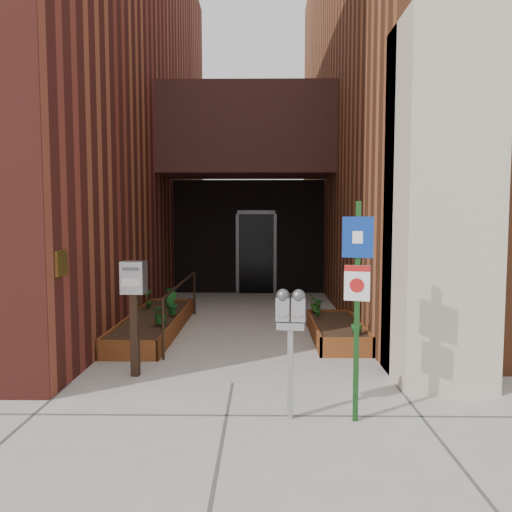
{
  "coord_description": "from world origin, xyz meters",
  "views": [
    {
      "loc": [
        0.37,
        -5.98,
        2.05
      ],
      "look_at": [
        0.27,
        1.8,
        1.43
      ],
      "focal_mm": 35.0,
      "sensor_mm": 36.0,
      "label": 1
    }
  ],
  "objects": [
    {
      "name": "ground",
      "position": [
        0.0,
        0.0,
        0.0
      ],
      "size": [
        80.0,
        80.0,
        0.0
      ],
      "primitive_type": "plane",
      "color": "#9E9991",
      "rests_on": "ground"
    },
    {
      "name": "architecture",
      "position": [
        -0.18,
        6.89,
        4.98
      ],
      "size": [
        20.0,
        14.6,
        10.0
      ],
      "color": "maroon",
      "rests_on": "ground"
    },
    {
      "name": "planter_left",
      "position": [
        -1.55,
        2.7,
        0.13
      ],
      "size": [
        0.9,
        3.6,
        0.3
      ],
      "color": "brown",
      "rests_on": "ground"
    },
    {
      "name": "planter_right",
      "position": [
        1.6,
        2.2,
        0.13
      ],
      "size": [
        0.8,
        2.2,
        0.3
      ],
      "color": "brown",
      "rests_on": "ground"
    },
    {
      "name": "handrail",
      "position": [
        -1.05,
        2.65,
        0.75
      ],
      "size": [
        0.04,
        3.34,
        0.9
      ],
      "color": "black",
      "rests_on": "ground"
    },
    {
      "name": "parking_meter",
      "position": [
        0.65,
        -1.06,
        1.03
      ],
      "size": [
        0.3,
        0.16,
        1.33
      ],
      "color": "#949496",
      "rests_on": "ground"
    },
    {
      "name": "sign_post",
      "position": [
        1.3,
        -1.11,
        1.35
      ],
      "size": [
        0.29,
        0.11,
        2.2
      ],
      "color": "#153C15",
      "rests_on": "ground"
    },
    {
      "name": "payment_dropbox",
      "position": [
        -1.26,
        0.27,
        1.07
      ],
      "size": [
        0.31,
        0.25,
        1.48
      ],
      "color": "black",
      "rests_on": "ground"
    },
    {
      "name": "shrub_left_a",
      "position": [
        -1.28,
        2.02,
        0.47
      ],
      "size": [
        0.41,
        0.41,
        0.35
      ],
      "primitive_type": "imported",
      "rotation": [
        0.0,
        0.0,
        0.36
      ],
      "color": "#164F18",
      "rests_on": "planter_left"
    },
    {
      "name": "shrub_left_b",
      "position": [
        -1.25,
        2.78,
        0.51
      ],
      "size": [
        0.32,
        0.32,
        0.41
      ],
      "primitive_type": "imported",
      "rotation": [
        0.0,
        0.0,
        2.24
      ],
      "color": "#18571E",
      "rests_on": "planter_left"
    },
    {
      "name": "shrub_left_c",
      "position": [
        -1.45,
        3.63,
        0.48
      ],
      "size": [
        0.27,
        0.27,
        0.36
      ],
      "primitive_type": "imported",
      "rotation": [
        0.0,
        0.0,
        3.64
      ],
      "color": "#205F1B",
      "rests_on": "planter_left"
    },
    {
      "name": "shrub_left_d",
      "position": [
        -1.83,
        3.49,
        0.48
      ],
      "size": [
        0.26,
        0.26,
        0.35
      ],
      "primitive_type": "imported",
      "rotation": [
        0.0,
        0.0,
        5.42
      ],
      "color": "#1C4F16",
      "rests_on": "planter_left"
    },
    {
      "name": "shrub_right_a",
      "position": [
        1.79,
        1.43,
        0.45
      ],
      "size": [
        0.17,
        0.17,
        0.3
      ],
      "primitive_type": "imported",
      "rotation": [
        0.0,
        0.0,
        1.55
      ],
      "color": "#1B5E1C",
      "rests_on": "planter_right"
    },
    {
      "name": "shrub_right_b",
      "position": [
        1.35,
        2.69,
        0.46
      ],
      "size": [
        0.18,
        0.18,
        0.32
      ],
      "primitive_type": "imported",
      "rotation": [
        0.0,
        0.0,
        3.05
      ],
      "color": "#164E1B",
      "rests_on": "planter_right"
    },
    {
      "name": "shrub_right_c",
      "position": [
        1.35,
        3.1,
        0.46
      ],
      "size": [
        0.36,
        0.36,
        0.32
      ],
      "primitive_type": "imported",
      "rotation": [
        0.0,
        0.0,
        4.41
      ],
      "color": "#275518",
      "rests_on": "planter_right"
    }
  ]
}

